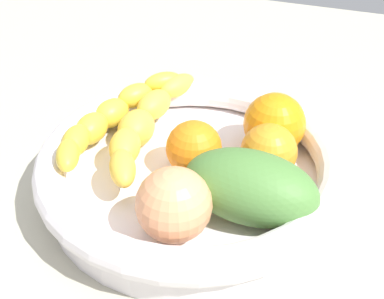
{
  "coord_description": "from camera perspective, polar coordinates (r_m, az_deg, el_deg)",
  "views": [
    {
      "loc": [
        -38.86,
        -14.52,
        37.87
      ],
      "look_at": [
        0.0,
        0.0,
        8.47
      ],
      "focal_mm": 48.48,
      "sensor_mm": 36.0,
      "label": 1
    }
  ],
  "objects": [
    {
      "name": "banana_draped_left",
      "position": [
        0.57,
        -9.25,
        3.46
      ],
      "size": [
        21.66,
        8.26,
        4.29
      ],
      "color": "yellow",
      "rests_on": "fruit_bowl"
    },
    {
      "name": "peach_blush",
      "position": [
        0.44,
        -2.02,
        -6.08
      ],
      "size": [
        6.62,
        6.62,
        6.62
      ],
      "primitive_type": "sphere",
      "color": "#F39F6B",
      "rests_on": "fruit_bowl"
    },
    {
      "name": "mango_green",
      "position": [
        0.46,
        6.43,
        -4.12
      ],
      "size": [
        7.88,
        12.67,
        6.36
      ],
      "primitive_type": "ellipsoid",
      "rotation": [
        0.0,
        0.0,
        4.67
      ],
      "color": "#4F843C",
      "rests_on": "fruit_bowl"
    },
    {
      "name": "orange_mid_left",
      "position": [
        0.51,
        8.44,
        -0.22
      ],
      "size": [
        5.64,
        5.64,
        5.64
      ],
      "primitive_type": "sphere",
      "color": "orange",
      "rests_on": "fruit_bowl"
    },
    {
      "name": "fruit_bowl",
      "position": [
        0.52,
        0.0,
        -2.25
      ],
      "size": [
        31.08,
        31.08,
        5.68
      ],
      "color": "white",
      "rests_on": "kitchen_counter"
    },
    {
      "name": "orange_mid_right",
      "position": [
        0.51,
        0.01,
        0.2
      ],
      "size": [
        5.63,
        5.63,
        5.63
      ],
      "primitive_type": "sphere",
      "color": "orange",
      "rests_on": "fruit_bowl"
    },
    {
      "name": "kitchen_counter",
      "position": [
        0.55,
        0.0,
        -5.91
      ],
      "size": [
        120.0,
        120.0,
        3.0
      ],
      "primitive_type": "cube",
      "color": "#B2AD98",
      "rests_on": "ground"
    },
    {
      "name": "orange_front",
      "position": [
        0.55,
        9.05,
        2.82
      ],
      "size": [
        6.55,
        6.55,
        6.55
      ],
      "primitive_type": "sphere",
      "color": "orange",
      "rests_on": "fruit_bowl"
    },
    {
      "name": "banana_draped_right",
      "position": [
        0.56,
        -5.48,
        2.69
      ],
      "size": [
        22.44,
        7.06,
        4.33
      ],
      "color": "yellow",
      "rests_on": "fruit_bowl"
    }
  ]
}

